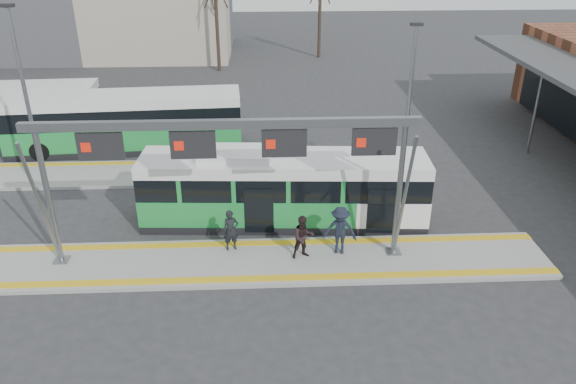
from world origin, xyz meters
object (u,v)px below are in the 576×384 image
at_px(passenger_c, 340,230).
at_px(gantry, 228,150).
at_px(passenger_a, 231,230).
at_px(passenger_b, 303,237).
at_px(hero_bus, 283,190).

bearing_deg(passenger_c, gantry, -165.89).
bearing_deg(passenger_a, passenger_b, -27.69).
xyz_separation_m(gantry, passenger_c, (3.86, 0.13, -3.22)).
bearing_deg(gantry, passenger_b, -2.25).
relative_size(hero_bus, passenger_a, 7.26).
xyz_separation_m(gantry, passenger_a, (-0.09, 0.57, -3.36)).
xyz_separation_m(passenger_a, passenger_c, (3.95, -0.44, 0.14)).
distance_m(passenger_b, passenger_c, 1.37).
relative_size(gantry, hero_bus, 1.14).
distance_m(passenger_a, passenger_c, 3.98).
height_order(passenger_a, passenger_c, passenger_c).
height_order(gantry, hero_bus, gantry).
xyz_separation_m(gantry, passenger_b, (2.51, -0.10, -3.33)).
relative_size(passenger_a, passenger_c, 0.85).
bearing_deg(passenger_a, gantry, -93.97).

